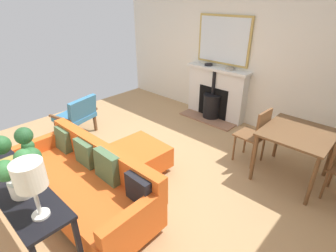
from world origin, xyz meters
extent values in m
cube|color=tan|center=(0.00, 0.00, 0.00)|extent=(5.01, 5.69, 0.01)
cube|color=silver|center=(-2.50, 0.00, 1.39)|extent=(0.12, 5.69, 2.79)
cube|color=#93664C|center=(-2.04, -0.18, 0.01)|extent=(0.35, 1.23, 0.03)
cube|color=silver|center=(-2.33, -0.18, 0.51)|extent=(0.23, 1.29, 1.02)
cube|color=black|center=(-2.23, -0.18, 0.35)|extent=(0.06, 0.69, 0.64)
cylinder|color=black|center=(-2.19, -0.18, 0.27)|extent=(0.36, 0.36, 0.48)
cylinder|color=black|center=(-2.19, -0.18, 0.52)|extent=(0.38, 0.38, 0.02)
cylinder|color=black|center=(-2.19, -0.18, 0.78)|extent=(0.07, 0.07, 0.49)
cube|color=silver|center=(-2.30, -0.18, 1.04)|extent=(0.28, 1.37, 0.05)
cube|color=tan|center=(-2.42, -0.18, 1.59)|extent=(0.04, 1.15, 0.92)
cube|color=silver|center=(-2.40, -0.18, 1.59)|extent=(0.01, 1.07, 0.84)
cylinder|color=black|center=(-2.32, -0.42, 1.09)|extent=(0.17, 0.17, 0.04)
torus|color=black|center=(-2.32, -0.42, 1.10)|extent=(0.16, 0.16, 0.01)
cylinder|color=#9E9384|center=(-2.32, 0.07, 1.09)|extent=(0.16, 0.16, 0.04)
torus|color=#9E9384|center=(-2.32, 0.07, 1.10)|extent=(0.16, 0.16, 0.01)
cylinder|color=#B2B2B7|center=(1.43, -0.73, 0.05)|extent=(0.04, 0.04, 0.10)
cylinder|color=#B2B2B7|center=(0.77, -0.74, 0.05)|extent=(0.04, 0.04, 0.10)
cylinder|color=#B2B2B7|center=(0.74, 1.04, 0.05)|extent=(0.04, 0.04, 0.10)
cube|color=orange|center=(1.09, 0.15, 0.25)|extent=(0.86, 2.11, 0.31)
cube|color=orange|center=(0.73, 0.15, 0.58)|extent=(0.17, 2.10, 0.35)
cube|color=orange|center=(1.10, -0.83, 0.50)|extent=(0.79, 0.13, 0.19)
cube|color=orange|center=(1.07, 1.14, 0.50)|extent=(0.79, 0.13, 0.19)
cube|color=#4C6B47|center=(0.85, -0.64, 0.55)|extent=(0.15, 0.32, 0.34)
cube|color=#4C6B47|center=(0.84, -0.08, 0.56)|extent=(0.12, 0.35, 0.35)
cube|color=#4C6B47|center=(0.83, 0.39, 0.58)|extent=(0.13, 0.38, 0.39)
cube|color=black|center=(0.82, 0.94, 0.55)|extent=(0.12, 0.33, 0.33)
cylinder|color=#B2B2B7|center=(0.28, -0.22, 0.04)|extent=(0.03, 0.03, 0.09)
cylinder|color=#B2B2B7|center=(0.31, 0.39, 0.04)|extent=(0.03, 0.03, 0.09)
cylinder|color=#B2B2B7|center=(-0.21, -0.19, 0.04)|extent=(0.03, 0.03, 0.09)
cylinder|color=#B2B2B7|center=(-0.18, 0.42, 0.04)|extent=(0.03, 0.03, 0.09)
cube|color=orange|center=(0.05, 0.10, 0.25)|extent=(0.64, 0.79, 0.31)
cube|color=brown|center=(-0.06, -1.95, 0.17)|extent=(0.05, 0.05, 0.33)
cube|color=brown|center=(0.44, -1.84, 0.17)|extent=(0.05, 0.05, 0.33)
cube|color=brown|center=(-0.17, -1.49, 0.17)|extent=(0.05, 0.05, 0.33)
cube|color=brown|center=(0.33, -1.37, 0.17)|extent=(0.05, 0.05, 0.33)
cube|color=teal|center=(0.14, -1.66, 0.35)|extent=(0.71, 0.68, 0.08)
cube|color=teal|center=(0.08, -1.42, 0.57)|extent=(0.61, 0.27, 0.37)
cube|color=brown|center=(-0.17, -1.74, 0.44)|extent=(0.16, 0.53, 0.04)
cube|color=brown|center=(0.45, -1.59, 0.44)|extent=(0.16, 0.53, 0.04)
cube|color=black|center=(1.57, -0.69, 0.38)|extent=(0.04, 0.04, 0.76)
cube|color=black|center=(1.57, 1.00, 0.38)|extent=(0.04, 0.04, 0.76)
cube|color=black|center=(1.73, 0.15, 0.78)|extent=(0.40, 1.75, 0.03)
cylinder|color=white|center=(1.73, 0.81, 0.80)|extent=(0.14, 0.14, 0.02)
cylinder|color=white|center=(1.73, 0.81, 0.95)|extent=(0.03, 0.03, 0.27)
cylinder|color=white|center=(1.73, 0.81, 1.19)|extent=(0.23, 0.23, 0.22)
cylinder|color=silver|center=(1.72, 0.43, 0.87)|extent=(0.22, 0.22, 0.15)
cylinder|color=brown|center=(1.72, 0.43, 1.05)|extent=(0.02, 0.02, 0.22)
sphere|color=#387A3D|center=(1.82, 0.50, 1.12)|extent=(0.18, 0.18, 0.18)
sphere|color=#387A3D|center=(1.69, 0.60, 1.23)|extent=(0.14, 0.14, 0.14)
sphere|color=#2D6633|center=(1.63, 0.57, 1.19)|extent=(0.17, 0.17, 0.17)
sphere|color=#26562D|center=(1.60, 0.44, 1.33)|extent=(0.15, 0.15, 0.15)
sphere|color=#2D6633|center=(1.56, 0.30, 1.15)|extent=(0.11, 0.11, 0.11)
sphere|color=#2D6633|center=(1.75, 0.27, 1.23)|extent=(0.17, 0.17, 0.17)
cube|color=olive|center=(1.74, -0.10, 0.80)|extent=(0.24, 0.17, 0.02)
cube|color=beige|center=(1.74, -0.09, 0.83)|extent=(0.30, 0.21, 0.03)
cube|color=olive|center=(1.73, -0.10, 0.85)|extent=(0.27, 0.16, 0.02)
cylinder|color=brown|center=(-1.64, 1.44, 0.36)|extent=(0.05, 0.05, 0.72)
cylinder|color=brown|center=(-0.84, 1.44, 0.36)|extent=(0.05, 0.05, 0.72)
cylinder|color=brown|center=(-1.64, 2.19, 0.36)|extent=(0.05, 0.05, 0.72)
cylinder|color=brown|center=(-0.84, 2.19, 0.36)|extent=(0.05, 0.05, 0.72)
cube|color=brown|center=(-1.24, 1.81, 0.74)|extent=(0.91, 0.85, 0.03)
cylinder|color=brown|center=(-1.41, 1.02, 0.23)|extent=(0.03, 0.03, 0.46)
cylinder|color=brown|center=(-1.09, 1.00, 0.23)|extent=(0.03, 0.03, 0.46)
cylinder|color=brown|center=(-1.39, 1.34, 0.23)|extent=(0.03, 0.03, 0.46)
cylinder|color=brown|center=(-1.07, 1.32, 0.23)|extent=(0.03, 0.03, 0.46)
cube|color=brown|center=(-1.24, 1.17, 0.46)|extent=(0.42, 0.42, 0.02)
cube|color=brown|center=(-1.23, 1.34, 0.69)|extent=(0.36, 0.06, 0.44)
cylinder|color=brown|center=(-1.08, 2.29, 0.22)|extent=(0.03, 0.03, 0.44)
cylinder|color=brown|center=(-1.40, 2.30, 0.22)|extent=(0.03, 0.03, 0.44)
camera|label=1|loc=(2.16, 2.60, 2.37)|focal=27.64mm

